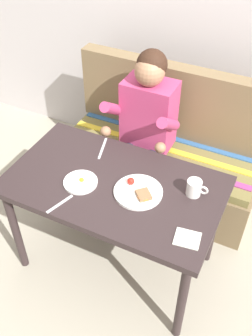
{
  "coord_description": "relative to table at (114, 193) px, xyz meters",
  "views": [
    {
      "loc": [
        0.74,
        -1.36,
        2.22
      ],
      "look_at": [
        0.0,
        0.15,
        0.72
      ],
      "focal_mm": 41.53,
      "sensor_mm": 36.0,
      "label": 1
    }
  ],
  "objects": [
    {
      "name": "person",
      "position": [
        -0.08,
        0.59,
        0.09
      ],
      "size": [
        0.45,
        0.61,
        1.21
      ],
      "color": "#B33866",
      "rests_on": "ground"
    },
    {
      "name": "fork",
      "position": [
        -0.18,
        -0.27,
        0.08
      ],
      "size": [
        0.07,
        0.17,
        0.0
      ],
      "primitive_type": "cube",
      "rotation": [
        0.0,
        0.0,
        -0.31
      ],
      "color": "silver",
      "rests_on": "table"
    },
    {
      "name": "napkin",
      "position": [
        0.49,
        -0.19,
        0.09
      ],
      "size": [
        0.14,
        0.12,
        0.01
      ],
      "primitive_type": "cube",
      "rotation": [
        0.0,
        0.0,
        0.14
      ],
      "color": "silver",
      "rests_on": "table"
    },
    {
      "name": "ground_plane",
      "position": [
        0.0,
        0.0,
        -0.65
      ],
      "size": [
        8.0,
        8.0,
        0.0
      ],
      "primitive_type": "plane",
      "color": "#A69E8B"
    },
    {
      "name": "back_wall",
      "position": [
        0.0,
        1.27,
        0.65
      ],
      "size": [
        4.4,
        0.1,
        2.6
      ],
      "primitive_type": "cube",
      "color": "beige",
      "rests_on": "ground"
    },
    {
      "name": "couch",
      "position": [
        0.0,
        0.76,
        -0.32
      ],
      "size": [
        1.44,
        0.56,
        1.0
      ],
      "color": "brown",
      "rests_on": "ground"
    },
    {
      "name": "knife",
      "position": [
        -0.2,
        0.24,
        0.08
      ],
      "size": [
        0.07,
        0.2,
        0.0
      ],
      "primitive_type": "cube",
      "rotation": [
        0.0,
        0.0,
        0.27
      ],
      "color": "silver",
      "rests_on": "table"
    },
    {
      "name": "plate_breakfast",
      "position": [
        0.15,
        -0.01,
        0.09
      ],
      "size": [
        0.26,
        0.26,
        0.05
      ],
      "color": "white",
      "rests_on": "table"
    },
    {
      "name": "table",
      "position": [
        0.0,
        0.0,
        0.0
      ],
      "size": [
        1.2,
        0.7,
        0.73
      ],
      "color": "#2D2223",
      "rests_on": "ground"
    },
    {
      "name": "coffee_mug",
      "position": [
        0.42,
        0.11,
        0.13
      ],
      "size": [
        0.12,
        0.08,
        0.09
      ],
      "color": "white",
      "rests_on": "table"
    },
    {
      "name": "plate_eggs",
      "position": [
        -0.17,
        -0.08,
        0.09
      ],
      "size": [
        0.19,
        0.19,
        0.04
      ],
      "color": "white",
      "rests_on": "table"
    }
  ]
}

